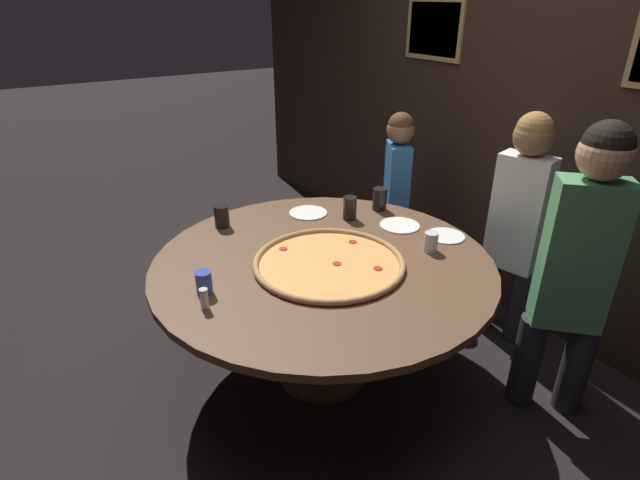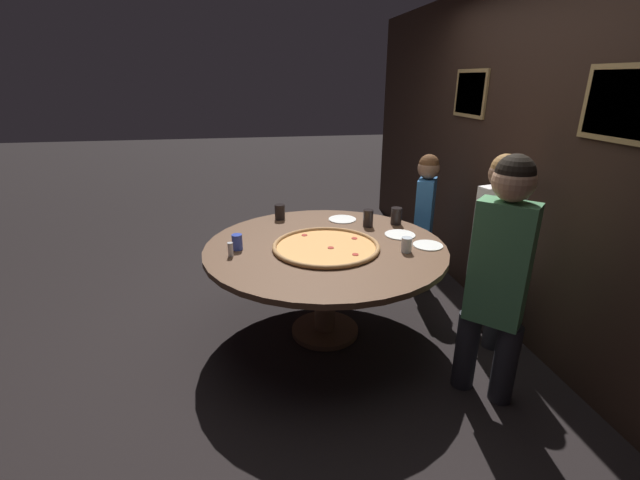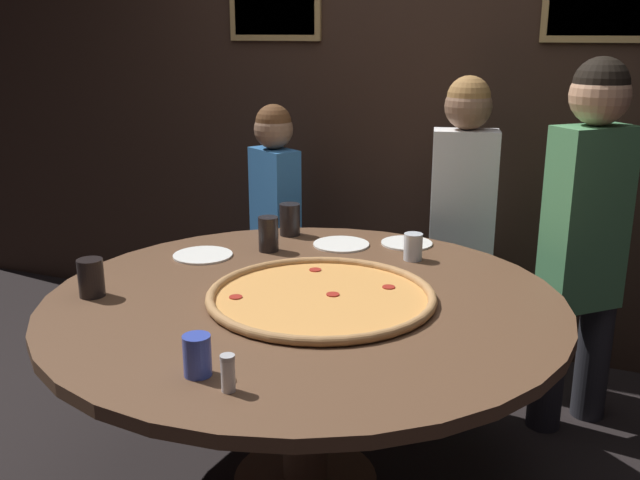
% 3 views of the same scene
% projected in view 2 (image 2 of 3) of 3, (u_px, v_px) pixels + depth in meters
% --- Properties ---
extents(ground_plane, '(24.00, 24.00, 0.00)m').
position_uv_depth(ground_plane, '(325.00, 332.00, 3.37)').
color(ground_plane, black).
extents(back_wall, '(6.40, 0.08, 2.60)m').
position_uv_depth(back_wall, '(522.00, 161.00, 3.15)').
color(back_wall, black).
rests_on(back_wall, ground_plane).
extents(dining_table, '(1.75, 1.75, 0.74)m').
position_uv_depth(dining_table, '(325.00, 259.00, 3.15)').
color(dining_table, brown).
rests_on(dining_table, ground_plane).
extents(giant_pizza, '(0.77, 0.77, 0.03)m').
position_uv_depth(giant_pizza, '(326.00, 246.00, 3.04)').
color(giant_pizza, '#E0994C').
rests_on(giant_pizza, dining_table).
extents(drink_cup_near_left, '(0.09, 0.09, 0.13)m').
position_uv_depth(drink_cup_near_left, '(280.00, 212.00, 3.65)').
color(drink_cup_near_left, black).
rests_on(drink_cup_near_left, dining_table).
extents(drink_cup_near_right, '(0.07, 0.07, 0.11)m').
position_uv_depth(drink_cup_near_right, '(237.00, 242.00, 3.01)').
color(drink_cup_near_right, '#384CB7').
rests_on(drink_cup_near_right, dining_table).
extents(drink_cup_centre_back, '(0.07, 0.07, 0.11)m').
position_uv_depth(drink_cup_centre_back, '(407.00, 245.00, 2.97)').
color(drink_cup_centre_back, silver).
rests_on(drink_cup_centre_back, dining_table).
extents(drink_cup_front_edge, '(0.09, 0.09, 0.14)m').
position_uv_depth(drink_cup_front_edge, '(396.00, 216.00, 3.53)').
color(drink_cup_front_edge, black).
rests_on(drink_cup_front_edge, dining_table).
extents(drink_cup_far_right, '(0.08, 0.08, 0.14)m').
position_uv_depth(drink_cup_far_right, '(368.00, 218.00, 3.47)').
color(drink_cup_far_right, black).
rests_on(drink_cup_far_right, dining_table).
extents(white_plate_beside_cup, '(0.23, 0.23, 0.01)m').
position_uv_depth(white_plate_beside_cup, '(400.00, 235.00, 3.30)').
color(white_plate_beside_cup, white).
rests_on(white_plate_beside_cup, dining_table).
extents(white_plate_near_front, '(0.24, 0.24, 0.01)m').
position_uv_depth(white_plate_near_front, '(342.00, 219.00, 3.66)').
color(white_plate_near_front, white).
rests_on(white_plate_near_front, dining_table).
extents(white_plate_right_side, '(0.21, 0.21, 0.01)m').
position_uv_depth(white_plate_right_side, '(428.00, 245.00, 3.09)').
color(white_plate_right_side, white).
rests_on(white_plate_right_side, dining_table).
extents(condiment_shaker, '(0.04, 0.04, 0.10)m').
position_uv_depth(condiment_shaker, '(230.00, 249.00, 2.90)').
color(condiment_shaker, silver).
rests_on(condiment_shaker, dining_table).
extents(diner_centre_back, '(0.37, 0.22, 1.41)m').
position_uv_depth(diner_centre_back, '(495.00, 241.00, 3.01)').
color(diner_centre_back, '#232328').
rests_on(diner_centre_back, ground_plane).
extents(diner_far_right, '(0.33, 0.26, 1.27)m').
position_uv_depth(diner_far_right, '(424.00, 215.00, 3.85)').
color(diner_far_right, '#232328').
rests_on(diner_far_right, ground_plane).
extents(diner_far_left, '(0.36, 0.36, 1.51)m').
position_uv_depth(diner_far_left, '(499.00, 269.00, 2.43)').
color(diner_far_left, '#232328').
rests_on(diner_far_left, ground_plane).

